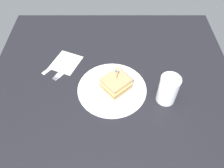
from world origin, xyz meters
TOP-DOWN VIEW (x-y plane):
  - ground_plane at (0.00, 0.00)cm, footprint 90.64×90.64cm
  - plate at (0.00, 0.00)cm, footprint 24.43×24.43cm
  - sandwich_half_center at (1.34, 0.31)cm, footprint 11.51×11.46cm
  - drink_glass at (18.29, -4.19)cm, footprint 6.53×6.53cm
  - napkin at (-18.15, 13.25)cm, footprint 13.31×13.89cm
  - fork at (-18.47, 8.55)cm, footprint 8.61×11.64cm
  - knife at (-22.40, 11.77)cm, footprint 9.33×11.45cm

SIDE VIEW (x-z plane):
  - ground_plane at x=0.00cm, z-range -2.00..0.00cm
  - napkin at x=-18.15cm, z-range 0.00..0.15cm
  - fork at x=-18.47cm, z-range 0.00..0.35cm
  - knife at x=-22.40cm, z-range 0.00..0.35cm
  - plate at x=0.00cm, z-range 0.00..0.91cm
  - sandwich_half_center at x=1.34cm, z-range -1.21..7.67cm
  - drink_glass at x=18.29cm, z-range -0.34..10.19cm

